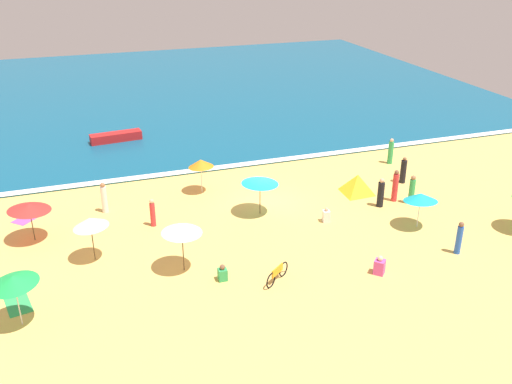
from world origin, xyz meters
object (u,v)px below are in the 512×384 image
beach_umbrella_7 (29,207)px  beachgoer_10 (153,213)px  beach_umbrella_4 (201,163)px  parked_bicycle (277,274)px  beach_umbrella_0 (90,222)px  beach_umbrella_3 (13,280)px  beachgoer_3 (223,273)px  beachgoer_5 (104,198)px  beach_umbrella_6 (260,181)px  beachgoer_4 (412,190)px  beachgoer_9 (380,266)px  beachgoer_8 (326,216)px  beach_tent (357,184)px  beach_umbrella_1 (421,197)px  beachgoer_1 (459,238)px  small_boat_0 (116,137)px  beachgoer_7 (395,186)px  beachgoer_2 (403,171)px  beachgoer_6 (391,152)px  beach_umbrella_5 (182,230)px  beachgoer_0 (381,193)px

beach_umbrella_7 → beachgoer_10: bearing=-3.8°
beach_umbrella_4 → parked_bicycle: beach_umbrella_4 is taller
beach_umbrella_0 → beach_umbrella_3: size_ratio=0.98×
beachgoer_3 → beachgoer_5: bearing=116.5°
beach_umbrella_6 → beachgoer_4: bearing=-10.4°
beach_umbrella_0 → beachgoer_9: (12.27, -5.51, -1.61)m
beach_umbrella_6 → beachgoer_8: bearing=-34.2°
beach_tent → beachgoer_3: beach_tent is taller
beach_umbrella_1 → beach_umbrella_7: beach_umbrella_7 is taller
beach_umbrella_4 → beachgoer_5: 5.95m
beachgoer_1 → small_boat_0: beachgoer_1 is taller
beach_umbrella_0 → small_boat_0: beach_umbrella_0 is taller
beachgoer_7 → beachgoer_8: size_ratio=2.32×
beach_umbrella_7 → beachgoer_2: (21.82, 0.34, -1.07)m
beachgoer_9 → beach_tent: bearing=68.2°
beach_umbrella_4 → beachgoer_6: bearing=2.1°
beachgoer_9 → small_boat_0: 24.35m
beachgoer_4 → beach_umbrella_4: bearing=153.7°
beachgoer_5 → beach_umbrella_5: bearing=-68.6°
beachgoer_3 → beachgoer_5: (-4.37, 8.78, 0.52)m
parked_bicycle → beachgoer_3: beachgoer_3 is taller
beach_umbrella_1 → beachgoer_8: size_ratio=2.46×
beachgoer_5 → beachgoer_1: bearing=-32.8°
beach_umbrella_5 → beachgoer_1: (12.98, -2.84, -1.29)m
beachgoer_6 → beachgoer_8: size_ratio=2.14×
beachgoer_2 → beachgoer_6: beachgoer_6 is taller
beach_tent → beachgoer_3: 12.19m
beachgoer_3 → beachgoer_4: 13.21m
beach_umbrella_3 → beachgoer_7: size_ratio=1.21×
beachgoer_8 → beach_umbrella_0: bearing=180.0°
beachgoer_8 → beach_umbrella_1: bearing=-26.2°
beachgoer_0 → beachgoer_2: bearing=39.5°
beach_umbrella_3 → beach_umbrella_6: 13.77m
beachgoer_1 → small_boat_0: 26.13m
beachgoer_4 → beachgoer_9: (-5.57, -6.00, -0.45)m
beach_umbrella_0 → beachgoer_6: beach_umbrella_0 is taller
beach_umbrella_7 → beachgoer_10: (6.01, -0.40, -1.09)m
beachgoer_0 → beach_umbrella_7: bearing=173.2°
beach_tent → beachgoer_5: bearing=171.3°
beachgoer_0 → beachgoer_4: beachgoer_4 is taller
beachgoer_10 → beach_umbrella_6: bearing=-4.5°
small_boat_0 → beach_umbrella_1: bearing=-54.3°
beach_umbrella_5 → beach_umbrella_7: beach_umbrella_5 is taller
beachgoer_6 → beachgoer_7: beachgoer_7 is taller
beach_umbrella_5 → beachgoer_5: 8.03m
beach_umbrella_1 → beachgoer_9: bearing=-141.7°
beach_umbrella_4 → beachgoer_7: (10.37, -4.84, -0.94)m
beach_umbrella_4 → beach_umbrella_6: bearing=-58.5°
small_boat_0 → beach_umbrella_5: bearing=-86.9°
beachgoer_7 → small_boat_0: bearing=132.1°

